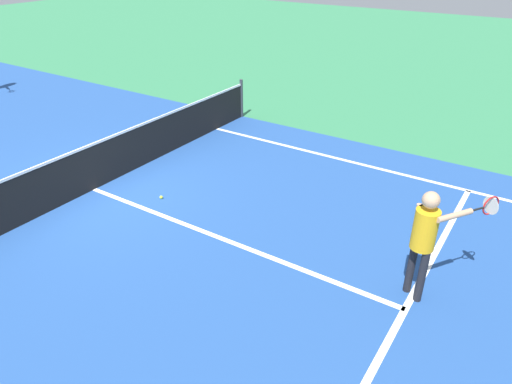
% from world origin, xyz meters
% --- Properties ---
extents(ground_plane, '(60.00, 60.00, 0.00)m').
position_xyz_m(ground_plane, '(0.00, 0.00, 0.00)').
color(ground_plane, '#337F51').
extents(court_surface_inbounds, '(10.62, 24.40, 0.00)m').
position_xyz_m(court_surface_inbounds, '(0.00, 0.00, 0.00)').
color(court_surface_inbounds, '#234C93').
rests_on(court_surface_inbounds, ground_plane).
extents(line_sideline_right, '(0.10, 11.89, 0.01)m').
position_xyz_m(line_sideline_right, '(4.11, -5.95, 0.00)').
color(line_sideline_right, white).
rests_on(line_sideline_right, ground_plane).
extents(line_service_near, '(8.22, 0.10, 0.01)m').
position_xyz_m(line_service_near, '(0.00, -6.40, 0.00)').
color(line_service_near, white).
rests_on(line_service_near, ground_plane).
extents(line_center_service, '(0.10, 6.40, 0.01)m').
position_xyz_m(line_center_service, '(0.00, -3.20, 0.00)').
color(line_center_service, white).
rests_on(line_center_service, ground_plane).
extents(net, '(10.64, 0.09, 1.07)m').
position_xyz_m(net, '(0.00, 0.00, 0.49)').
color(net, '#33383D').
rests_on(net, ground_plane).
extents(player_near, '(0.96, 0.93, 1.68)m').
position_xyz_m(player_near, '(0.37, -6.40, 1.05)').
color(player_near, black).
rests_on(player_near, ground_plane).
extents(tennis_ball_near_net, '(0.07, 0.07, 0.07)m').
position_xyz_m(tennis_ball_near_net, '(0.46, -1.42, 0.03)').
color(tennis_ball_near_net, '#CCE033').
rests_on(tennis_ball_near_net, ground_plane).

